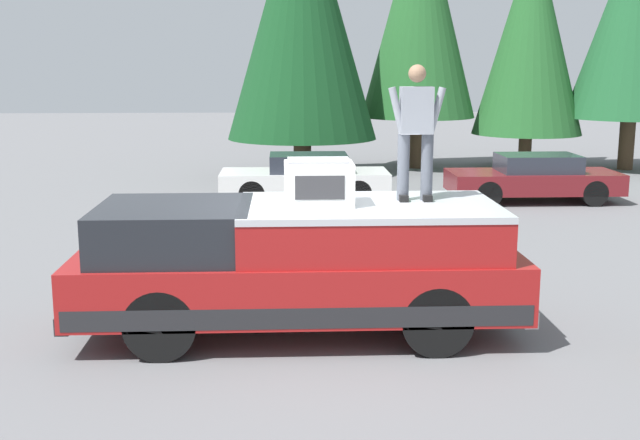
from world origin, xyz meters
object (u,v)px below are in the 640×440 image
object	(u,v)px
parked_car_white	(305,178)
pickup_truck	(298,265)
compressor_unit	(319,182)
person_on_truck_bed	(416,129)
parked_car_maroon	(534,178)

from	to	relation	value
parked_car_white	pickup_truck	bearing A→B (deg)	177.91
pickup_truck	compressor_unit	xyz separation A→B (m)	(-0.03, -0.25, 1.05)
pickup_truck	person_on_truck_bed	size ratio (longest dim) A/B	3.28
compressor_unit	parked_car_maroon	world-z (taller)	compressor_unit
pickup_truck	parked_car_maroon	bearing A→B (deg)	-32.39
compressor_unit	parked_car_white	xyz separation A→B (m)	(9.74, -0.10, -1.35)
compressor_unit	parked_car_white	world-z (taller)	compressor_unit
compressor_unit	person_on_truck_bed	distance (m)	1.40
person_on_truck_bed	parked_car_white	size ratio (longest dim) A/B	0.41
compressor_unit	parked_car_maroon	bearing A→B (deg)	-31.18
person_on_truck_bed	compressor_unit	bearing A→B (deg)	102.07
pickup_truck	parked_car_white	bearing A→B (deg)	-2.09
person_on_truck_bed	parked_car_maroon	bearing A→B (deg)	-26.03
parked_car_maroon	person_on_truck_bed	bearing A→B (deg)	153.97
pickup_truck	compressor_unit	bearing A→B (deg)	-97.70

